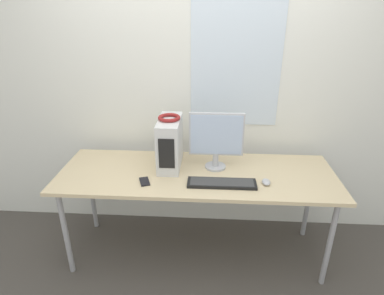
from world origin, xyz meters
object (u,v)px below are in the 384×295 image
(pc_tower, at_px, (170,143))
(cell_phone, at_px, (145,182))
(monitor_main, at_px, (216,138))
(headphones, at_px, (169,118))
(mouse, at_px, (266,182))
(keyboard, at_px, (222,183))

(pc_tower, xyz_separation_m, cell_phone, (-0.15, -0.28, -0.19))
(pc_tower, xyz_separation_m, monitor_main, (0.36, -0.02, 0.06))
(headphones, xyz_separation_m, cell_phone, (-0.15, -0.28, -0.39))
(mouse, bearing_deg, keyboard, -174.84)
(keyboard, xyz_separation_m, cell_phone, (-0.55, -0.00, -0.01))
(pc_tower, height_order, mouse, pc_tower)
(headphones, distance_m, monitor_main, 0.39)
(headphones, height_order, cell_phone, headphones)
(pc_tower, distance_m, cell_phone, 0.37)
(keyboard, height_order, cell_phone, keyboard)
(pc_tower, bearing_deg, cell_phone, -118.97)
(headphones, bearing_deg, cell_phone, -118.90)
(monitor_main, bearing_deg, cell_phone, -153.00)
(monitor_main, height_order, keyboard, monitor_main)
(headphones, relative_size, mouse, 1.90)
(monitor_main, relative_size, mouse, 5.05)
(headphones, xyz_separation_m, keyboard, (0.40, -0.28, -0.39))
(pc_tower, height_order, monitor_main, monitor_main)
(pc_tower, distance_m, keyboard, 0.52)
(headphones, relative_size, monitor_main, 0.38)
(headphones, distance_m, cell_phone, 0.51)
(pc_tower, xyz_separation_m, headphones, (0.00, 0.00, 0.21))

